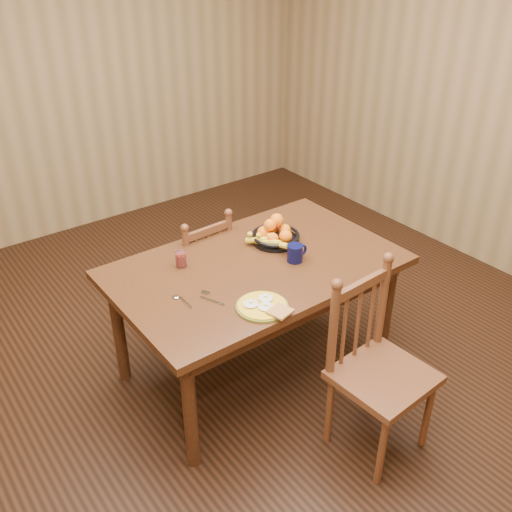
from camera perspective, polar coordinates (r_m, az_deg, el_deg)
room at (r=2.94m, az=0.00°, el=9.29°), size 4.52×5.02×2.72m
dining_table at (r=3.25m, az=0.00°, el=-2.05°), size 1.60×1.00×0.75m
chair_far at (r=3.75m, az=-5.78°, el=-1.75°), size 0.41×0.39×0.86m
chair_near at (r=2.96m, az=12.02°, el=-11.01°), size 0.47×0.45×0.99m
breakfast_plate at (r=2.84m, az=0.71°, el=-5.02°), size 0.26×0.30×0.04m
fork at (r=2.92m, az=-4.62°, el=-4.19°), size 0.07×0.18×0.00m
spoon at (r=2.93m, az=-7.70°, el=-4.23°), size 0.04×0.16×0.01m
coffee_mug at (r=3.21m, az=3.98°, el=0.32°), size 0.13×0.09×0.10m
juice_glass at (r=3.19m, az=-7.51°, el=-0.35°), size 0.06×0.06×0.09m
fruit_bowl at (r=3.40m, az=1.87°, el=2.16°), size 0.32×0.32×0.17m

